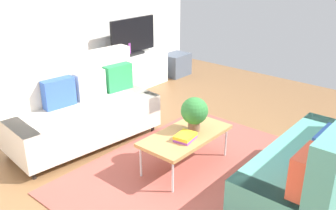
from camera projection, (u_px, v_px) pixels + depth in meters
ground_plane at (189, 167)px, 4.35m from camera, size 7.68×7.68×0.00m
wall_far at (41, 16)px, 5.49m from camera, size 6.40×0.12×2.90m
area_rug at (196, 173)px, 4.23m from camera, size 2.90×2.20×0.01m
couch_beige at (81, 109)px, 4.80m from camera, size 1.98×1.04×1.10m
couch_green at (321, 165)px, 3.56m from camera, size 1.91×0.85×1.10m
coffee_table at (186, 136)px, 4.24m from camera, size 1.10×0.56×0.42m
tv_console at (134, 71)px, 6.78m from camera, size 1.40×0.44×0.64m
tv at (133, 37)px, 6.53m from camera, size 1.00×0.20×0.64m
storage_trunk at (176, 65)px, 7.53m from camera, size 0.52×0.40×0.44m
potted_plant at (194, 112)px, 4.23m from camera, size 0.31×0.31×0.40m
table_book_0 at (185, 138)px, 4.09m from camera, size 0.27×0.22×0.03m
table_book_1 at (185, 136)px, 4.08m from camera, size 0.27×0.22×0.04m
vase_0 at (106, 55)px, 6.25m from camera, size 0.11×0.11×0.19m
vase_1 at (114, 55)px, 6.38m from camera, size 0.13×0.13×0.12m
bottle_0 at (126, 53)px, 6.46m from camera, size 0.04×0.04×0.15m
bottle_1 at (129, 49)px, 6.51m from camera, size 0.05×0.05×0.23m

